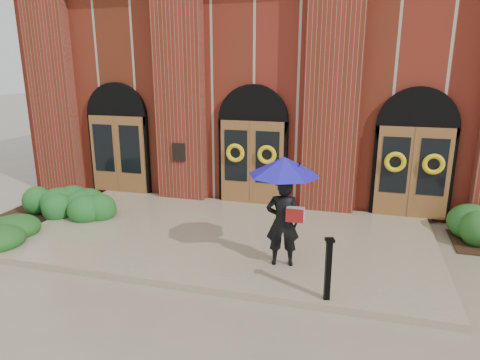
% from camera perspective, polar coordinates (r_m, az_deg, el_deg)
% --- Properties ---
extents(ground, '(90.00, 90.00, 0.00)m').
position_cam_1_polar(ground, '(10.73, -2.04, -8.19)').
color(ground, gray).
rests_on(ground, ground).
extents(landing, '(10.00, 5.30, 0.15)m').
position_cam_1_polar(landing, '(10.83, -1.80, -7.52)').
color(landing, gray).
rests_on(landing, ground).
extents(church_building, '(16.20, 12.53, 7.00)m').
position_cam_1_polar(church_building, '(18.42, 6.36, 12.82)').
color(church_building, maroon).
rests_on(church_building, ground).
extents(man_with_umbrella, '(1.73, 1.73, 2.33)m').
position_cam_1_polar(man_with_umbrella, '(8.72, 5.84, -1.40)').
color(man_with_umbrella, black).
rests_on(man_with_umbrella, landing).
extents(metal_post, '(0.20, 0.20, 1.18)m').
position_cam_1_polar(metal_post, '(7.90, 11.67, -11.41)').
color(metal_post, black).
rests_on(metal_post, landing).
extents(hedge_wall_left, '(3.00, 1.20, 0.77)m').
position_cam_1_polar(hedge_wall_left, '(13.45, -22.95, -2.76)').
color(hedge_wall_left, '#1C551E').
rests_on(hedge_wall_left, ground).
extents(hedge_front_left, '(1.61, 1.38, 0.57)m').
position_cam_1_polar(hedge_front_left, '(11.90, -28.94, -6.29)').
color(hedge_front_left, '#1C4D1A').
rests_on(hedge_front_left, ground).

